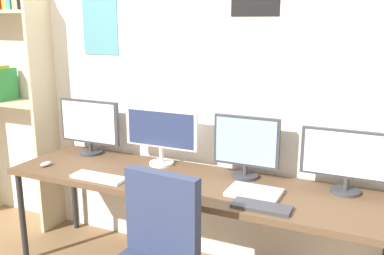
% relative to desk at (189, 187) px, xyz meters
% --- Properties ---
extents(wall_back, '(4.97, 0.11, 2.60)m').
position_rel_desk_xyz_m(wall_back, '(-0.00, 0.42, 0.61)').
color(wall_back, silver).
rests_on(wall_back, ground_plane).
extents(desk, '(2.57, 0.68, 0.74)m').
position_rel_desk_xyz_m(desk, '(0.00, 0.00, 0.00)').
color(desk, brown).
rests_on(desk, ground_plane).
extents(bookshelf, '(0.83, 0.28, 2.14)m').
position_rel_desk_xyz_m(bookshelf, '(-1.86, 0.23, 0.74)').
color(bookshelf, beige).
rests_on(bookshelf, ground_plane).
extents(monitor_far_left, '(0.54, 0.18, 0.43)m').
position_rel_desk_xyz_m(monitor_far_left, '(-0.96, 0.21, 0.28)').
color(monitor_far_left, '#38383D').
rests_on(monitor_far_left, desk).
extents(monitor_center_left, '(0.57, 0.18, 0.41)m').
position_rel_desk_xyz_m(monitor_center_left, '(-0.32, 0.21, 0.29)').
color(monitor_center_left, silver).
rests_on(monitor_center_left, desk).
extents(monitor_center_right, '(0.45, 0.18, 0.42)m').
position_rel_desk_xyz_m(monitor_center_right, '(0.32, 0.21, 0.27)').
color(monitor_center_right, '#38383D').
rests_on(monitor_center_right, desk).
extents(monitor_far_right, '(0.56, 0.18, 0.40)m').
position_rel_desk_xyz_m(monitor_far_right, '(0.96, 0.21, 0.27)').
color(monitor_far_right, '#38383D').
rests_on(monitor_far_right, desk).
extents(keyboard_left, '(0.38, 0.13, 0.02)m').
position_rel_desk_xyz_m(keyboard_left, '(-0.56, -0.23, 0.06)').
color(keyboard_left, silver).
rests_on(keyboard_left, desk).
extents(keyboard_right, '(0.33, 0.13, 0.02)m').
position_rel_desk_xyz_m(keyboard_right, '(0.56, -0.23, 0.06)').
color(keyboard_right, '#38383D').
rests_on(keyboard_right, desk).
extents(computer_mouse, '(0.06, 0.10, 0.03)m').
position_rel_desk_xyz_m(computer_mouse, '(-1.07, -0.18, 0.06)').
color(computer_mouse, silver).
rests_on(computer_mouse, desk).
extents(laptop_closed, '(0.32, 0.23, 0.02)m').
position_rel_desk_xyz_m(laptop_closed, '(0.46, -0.05, 0.06)').
color(laptop_closed, silver).
rests_on(laptop_closed, desk).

